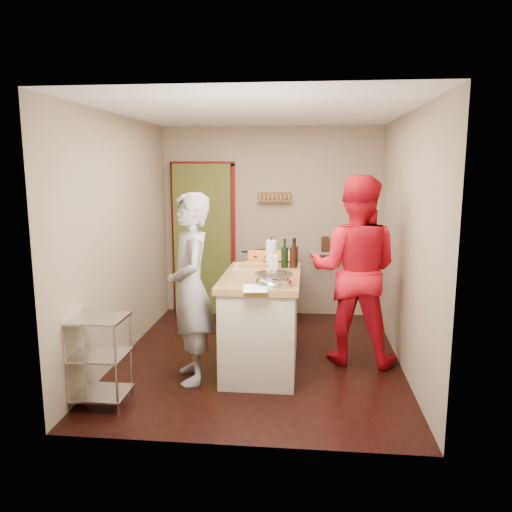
# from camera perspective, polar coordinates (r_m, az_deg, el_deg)

# --- Properties ---
(floor) EXTENTS (3.50, 3.50, 0.00)m
(floor) POSITION_cam_1_polar(r_m,az_deg,el_deg) (5.56, 0.35, -11.57)
(floor) COLOR black
(floor) RESTS_ON ground
(back_wall) EXTENTS (3.00, 0.44, 2.60)m
(back_wall) POSITION_cam_1_polar(r_m,az_deg,el_deg) (7.07, -3.44, 2.61)
(back_wall) COLOR gray
(back_wall) RESTS_ON ground
(left_wall) EXTENTS (0.04, 3.50, 2.60)m
(left_wall) POSITION_cam_1_polar(r_m,az_deg,el_deg) (5.56, -15.22, 1.98)
(left_wall) COLOR gray
(left_wall) RESTS_ON ground
(right_wall) EXTENTS (0.04, 3.50, 2.60)m
(right_wall) POSITION_cam_1_polar(r_m,az_deg,el_deg) (5.29, 16.75, 1.51)
(right_wall) COLOR gray
(right_wall) RESTS_ON ground
(ceiling) EXTENTS (3.00, 3.50, 0.02)m
(ceiling) POSITION_cam_1_polar(r_m,az_deg,el_deg) (5.19, 0.38, 16.27)
(ceiling) COLOR white
(ceiling) RESTS_ON back_wall
(stove) EXTENTS (0.60, 0.63, 1.00)m
(stove) POSITION_cam_1_polar(r_m,az_deg,el_deg) (6.77, 1.90, -3.59)
(stove) COLOR black
(stove) RESTS_ON ground
(wire_shelving) EXTENTS (0.48, 0.40, 0.80)m
(wire_shelving) POSITION_cam_1_polar(r_m,az_deg,el_deg) (4.61, -17.50, -10.87)
(wire_shelving) COLOR silver
(wire_shelving) RESTS_ON ground
(island) EXTENTS (0.77, 1.41, 1.30)m
(island) POSITION_cam_1_polar(r_m,az_deg,el_deg) (5.15, 0.66, -7.24)
(island) COLOR #B5AB9A
(island) RESTS_ON ground
(person_stripe) EXTENTS (0.64, 0.77, 1.82)m
(person_stripe) POSITION_cam_1_polar(r_m,az_deg,el_deg) (4.80, -7.50, -3.73)
(person_stripe) COLOR #B2B2B7
(person_stripe) RESTS_ON ground
(person_red) EXTENTS (1.09, 0.92, 1.98)m
(person_red) POSITION_cam_1_polar(r_m,az_deg,el_deg) (5.32, 11.19, -1.61)
(person_red) COLOR red
(person_red) RESTS_ON ground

